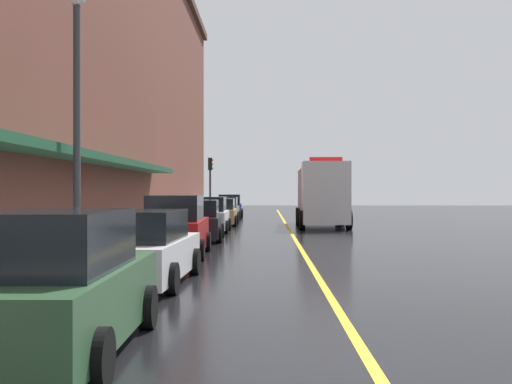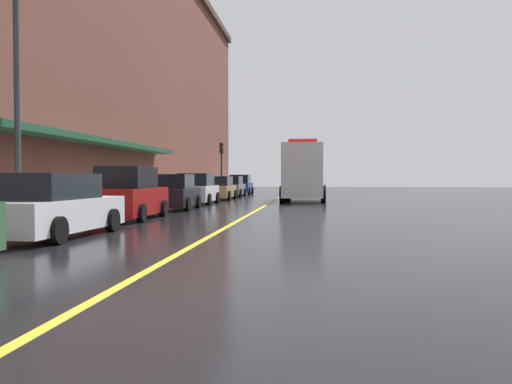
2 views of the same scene
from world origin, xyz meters
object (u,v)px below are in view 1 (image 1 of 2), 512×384
(parked_car_1, at_px, (144,249))
(parked_car_2, at_px, (176,228))
(parked_car_0, at_px, (55,287))
(box_truck, at_px, (322,195))
(parked_car_7, at_px, (230,207))
(traffic_light_near, at_px, (210,175))
(parked_car_4, at_px, (208,216))
(parking_meter_1, at_px, (176,212))
(parking_meter_3, at_px, (71,237))
(street_lamp_left, at_px, (77,96))
(parked_car_5, at_px, (221,213))
(parking_meter_0, at_px, (113,227))
(parked_car_6, at_px, (226,209))
(parked_car_3, at_px, (197,221))
(parking_meter_2, at_px, (179,211))

(parked_car_1, relative_size, parked_car_2, 1.05)
(parked_car_0, xyz_separation_m, box_truck, (5.82, 28.39, 0.97))
(parked_car_7, distance_m, traffic_light_near, 3.62)
(parked_car_4, relative_size, parked_car_7, 0.87)
(parking_meter_1, bearing_deg, parked_car_0, -85.96)
(parked_car_7, height_order, box_truck, box_truck)
(parked_car_7, relative_size, box_truck, 0.58)
(parking_meter_1, relative_size, parking_meter_3, 1.00)
(box_truck, xyz_separation_m, traffic_light_near, (-7.25, 10.11, 1.35))
(street_lamp_left, bearing_deg, parking_meter_3, -75.92)
(parked_car_0, xyz_separation_m, parked_car_5, (0.00, 29.38, -0.09))
(parking_meter_0, bearing_deg, traffic_light_near, 89.88)
(parked_car_5, bearing_deg, street_lamp_left, 174.28)
(parked_car_6, relative_size, parked_car_7, 0.87)
(parked_car_0, relative_size, parking_meter_3, 3.47)
(parked_car_2, bearing_deg, parked_car_0, 179.50)
(parked_car_2, xyz_separation_m, parked_car_4, (-0.01, 11.30, -0.07))
(parked_car_2, distance_m, box_truck, 17.53)
(parked_car_0, relative_size, parking_meter_0, 3.47)
(parked_car_3, xyz_separation_m, traffic_light_near, (-1.26, 20.48, 2.38))
(parking_meter_1, distance_m, traffic_light_near, 17.48)
(parked_car_5, bearing_deg, parking_meter_0, 175.61)
(parked_car_0, distance_m, parking_meter_0, 9.33)
(parked_car_5, distance_m, traffic_light_near, 9.54)
(parked_car_1, xyz_separation_m, parking_meter_3, (-1.44, -0.49, 0.30))
(box_truck, bearing_deg, parking_meter_2, -48.84)
(parked_car_7, distance_m, parking_meter_0, 31.77)
(parked_car_6, bearing_deg, parked_car_7, 0.25)
(parked_car_7, xyz_separation_m, parking_meter_2, (-1.36, -18.73, 0.24))
(parked_car_1, height_order, parking_meter_3, parked_car_1)
(parking_meter_0, xyz_separation_m, street_lamp_left, (-0.60, -1.30, 3.34))
(parking_meter_3, bearing_deg, parking_meter_1, 90.00)
(parked_car_2, height_order, parked_car_4, parked_car_2)
(parking_meter_0, bearing_deg, parked_car_1, -65.86)
(parked_car_0, bearing_deg, parking_meter_3, 14.57)
(parked_car_1, distance_m, parked_car_3, 12.03)
(parking_meter_0, bearing_deg, box_truck, 69.14)
(parked_car_4, distance_m, parking_meter_1, 2.48)
(parked_car_1, distance_m, parked_car_6, 29.52)
(parked_car_4, height_order, traffic_light_near, traffic_light_near)
(parked_car_1, xyz_separation_m, parked_car_3, (-0.11, 12.03, 0.02))
(parking_meter_2, bearing_deg, street_lamp_left, -92.40)
(parked_car_0, relative_size, parking_meter_2, 3.47)
(box_truck, bearing_deg, parked_car_5, -98.77)
(box_truck, distance_m, parking_meter_1, 10.32)
(parked_car_5, height_order, parked_car_6, parked_car_6)
(parked_car_3, height_order, traffic_light_near, traffic_light_near)
(parked_car_0, bearing_deg, parking_meter_1, 3.44)
(parking_meter_0, height_order, parking_meter_3, same)
(parked_car_3, bearing_deg, parking_meter_0, 169.49)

